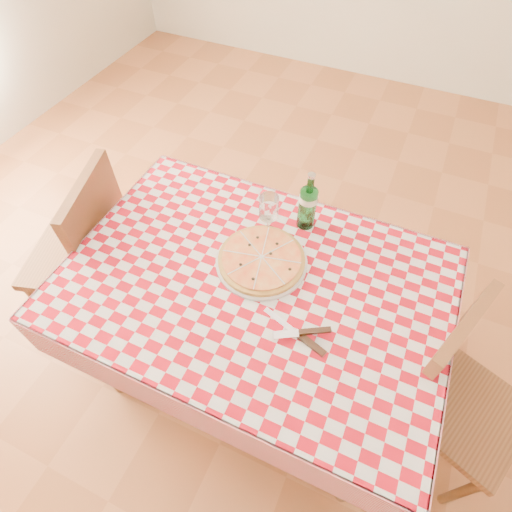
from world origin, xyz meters
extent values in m
plane|color=#9E5833|center=(0.00, 0.00, 0.00)|extent=(6.00, 6.00, 0.00)
cube|color=brown|center=(0.00, 0.00, 0.73)|extent=(1.20, 0.80, 0.04)
cylinder|color=brown|center=(-0.54, -0.34, 0.35)|extent=(0.06, 0.06, 0.71)
cylinder|color=brown|center=(0.54, -0.34, 0.35)|extent=(0.06, 0.06, 0.71)
cylinder|color=brown|center=(-0.54, 0.34, 0.35)|extent=(0.06, 0.06, 0.71)
cylinder|color=brown|center=(0.54, 0.34, 0.35)|extent=(0.06, 0.06, 0.71)
cube|color=#A60A18|center=(0.00, 0.00, 0.75)|extent=(1.30, 0.90, 0.01)
cube|color=brown|center=(0.82, 0.02, 0.41)|extent=(0.49, 0.49, 0.04)
cylinder|color=brown|center=(0.61, -0.08, 0.20)|extent=(0.03, 0.03, 0.39)
cylinder|color=brown|center=(0.91, -0.19, 0.20)|extent=(0.03, 0.03, 0.39)
cylinder|color=brown|center=(0.73, 0.23, 0.20)|extent=(0.03, 0.03, 0.39)
cylinder|color=brown|center=(1.03, 0.11, 0.20)|extent=(0.03, 0.03, 0.39)
cube|color=brown|center=(0.66, 0.08, 0.64)|extent=(0.17, 0.37, 0.42)
cube|color=brown|center=(-0.89, -0.01, 0.44)|extent=(0.50, 0.50, 0.04)
cylinder|color=brown|center=(-0.77, 0.21, 0.21)|extent=(0.03, 0.03, 0.42)
cylinder|color=brown|center=(-1.11, 0.11, 0.21)|extent=(0.03, 0.03, 0.42)
cylinder|color=brown|center=(-0.68, -0.12, 0.21)|extent=(0.03, 0.03, 0.42)
cylinder|color=brown|center=(-1.01, -0.22, 0.21)|extent=(0.03, 0.03, 0.42)
cube|color=brown|center=(-0.71, 0.05, 0.68)|extent=(0.15, 0.40, 0.45)
camera|label=1|loc=(0.32, -0.69, 1.88)|focal=28.00mm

